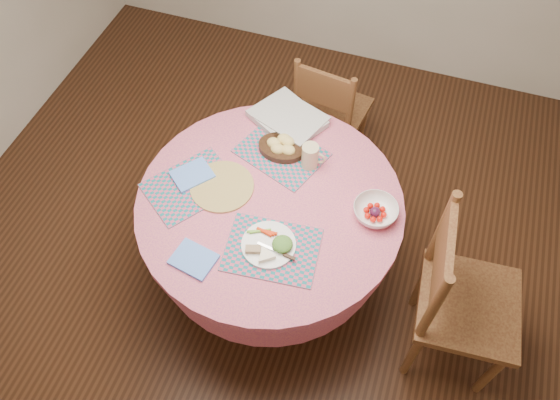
% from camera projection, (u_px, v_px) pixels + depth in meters
% --- Properties ---
extents(ground, '(4.00, 4.00, 0.00)m').
position_uv_depth(ground, '(272.00, 276.00, 3.12)').
color(ground, '#331C0F').
rests_on(ground, ground).
extents(room_envelope, '(4.01, 4.01, 2.71)m').
position_uv_depth(room_envelope, '(265.00, 26.00, 1.72)').
color(room_envelope, silver).
rests_on(room_envelope, ground).
extents(dining_table, '(1.24, 1.24, 0.75)m').
position_uv_depth(dining_table, '(270.00, 224.00, 2.66)').
color(dining_table, '#DE6770').
rests_on(dining_table, ground).
extents(chair_right, '(0.49, 0.51, 1.03)m').
position_uv_depth(chair_right, '(458.00, 298.00, 2.46)').
color(chair_right, brown).
rests_on(chair_right, ground).
extents(chair_back, '(0.45, 0.43, 0.86)m').
position_uv_depth(chair_back, '(329.00, 110.00, 3.25)').
color(chair_back, brown).
rests_on(chair_back, ground).
extents(placemat_front, '(0.43, 0.34, 0.01)m').
position_uv_depth(placemat_front, '(272.00, 249.00, 2.35)').
color(placemat_front, '#156D76').
rests_on(placemat_front, dining_table).
extents(placemat_left, '(0.48, 0.50, 0.01)m').
position_uv_depth(placemat_left, '(191.00, 186.00, 2.55)').
color(placemat_left, '#156D76').
rests_on(placemat_left, dining_table).
extents(placemat_back, '(0.48, 0.42, 0.01)m').
position_uv_depth(placemat_back, '(281.00, 153.00, 2.67)').
color(placemat_back, '#156D76').
rests_on(placemat_back, dining_table).
extents(wicker_trivet, '(0.30, 0.30, 0.01)m').
position_uv_depth(wicker_trivet, '(222.00, 186.00, 2.55)').
color(wicker_trivet, '#A08645').
rests_on(wicker_trivet, dining_table).
extents(napkin_near, '(0.20, 0.17, 0.01)m').
position_uv_depth(napkin_near, '(194.00, 259.00, 2.32)').
color(napkin_near, '#5E90F2').
rests_on(napkin_near, dining_table).
extents(napkin_far, '(0.22, 0.23, 0.01)m').
position_uv_depth(napkin_far, '(192.00, 175.00, 2.58)').
color(napkin_far, '#5E90F2').
rests_on(napkin_far, placemat_left).
extents(dinner_plate, '(0.24, 0.25, 0.05)m').
position_uv_depth(dinner_plate, '(270.00, 245.00, 2.34)').
color(dinner_plate, white).
rests_on(dinner_plate, placemat_front).
extents(bread_bowl, '(0.23, 0.23, 0.08)m').
position_uv_depth(bread_bowl, '(282.00, 146.00, 2.65)').
color(bread_bowl, black).
rests_on(bread_bowl, placemat_back).
extents(latte_mug, '(0.12, 0.08, 0.13)m').
position_uv_depth(latte_mug, '(311.00, 156.00, 2.57)').
color(latte_mug, '#CEBF8D').
rests_on(latte_mug, placemat_back).
extents(fruit_bowl, '(0.25, 0.25, 0.06)m').
position_uv_depth(fruit_bowl, '(375.00, 211.00, 2.43)').
color(fruit_bowl, white).
rests_on(fruit_bowl, dining_table).
extents(newspaper_stack, '(0.43, 0.40, 0.04)m').
position_uv_depth(newspaper_stack, '(288.00, 118.00, 2.77)').
color(newspaper_stack, silver).
rests_on(newspaper_stack, dining_table).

